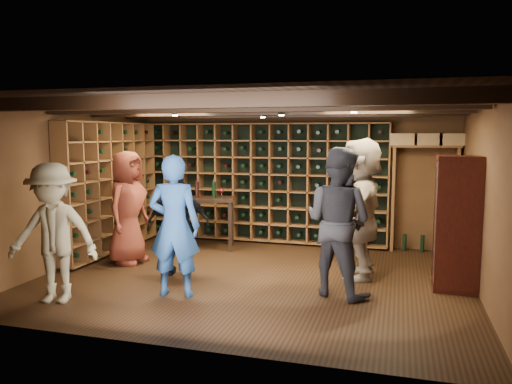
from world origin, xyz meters
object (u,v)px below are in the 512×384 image
(guest_red_floral, at_px, (128,208))
(guest_beige, at_px, (360,208))
(man_blue_shirt, at_px, (174,226))
(tasting_table, at_px, (199,204))
(display_cabinet, at_px, (456,226))
(guest_khaki, at_px, (53,233))
(guest_woman_black, at_px, (179,223))
(man_grey_suit, at_px, (338,222))

(guest_red_floral, distance_m, guest_beige, 3.62)
(man_blue_shirt, distance_m, tasting_table, 2.65)
(man_blue_shirt, distance_m, guest_red_floral, 1.90)
(guest_beige, xyz_separation_m, tasting_table, (-2.92, 1.04, -0.19))
(display_cabinet, height_order, guest_khaki, display_cabinet)
(guest_woman_black, bearing_deg, guest_red_floral, -35.75)
(guest_woman_black, bearing_deg, guest_khaki, 41.97)
(guest_khaki, bearing_deg, man_blue_shirt, 13.35)
(guest_beige, bearing_deg, man_blue_shirt, -56.07)
(tasting_table, bearing_deg, display_cabinet, -32.82)
(display_cabinet, relative_size, guest_beige, 0.87)
(guest_red_floral, relative_size, guest_khaki, 1.05)
(display_cabinet, bearing_deg, tasting_table, 162.65)
(man_blue_shirt, distance_m, guest_beige, 2.67)
(man_blue_shirt, bearing_deg, tasting_table, -83.45)
(guest_beige, bearing_deg, guest_woman_black, -76.84)
(man_blue_shirt, xyz_separation_m, guest_red_floral, (-1.41, 1.27, -0.00))
(guest_woman_black, xyz_separation_m, guest_khaki, (-0.96, -1.52, 0.09))
(guest_khaki, distance_m, tasting_table, 3.24)
(display_cabinet, xyz_separation_m, guest_red_floral, (-4.87, 0.03, 0.04))
(guest_khaki, bearing_deg, tasting_table, 67.20)
(guest_red_floral, distance_m, guest_woman_black, 1.13)
(guest_red_floral, xyz_separation_m, guest_khaki, (0.09, -1.90, -0.04))
(man_blue_shirt, xyz_separation_m, man_grey_suit, (1.99, 0.61, 0.05))
(man_blue_shirt, bearing_deg, guest_red_floral, -51.25)
(man_blue_shirt, height_order, guest_khaki, man_blue_shirt)
(guest_khaki, bearing_deg, display_cabinet, 9.28)
(display_cabinet, height_order, guest_woman_black, display_cabinet)
(guest_khaki, distance_m, guest_beige, 4.12)
(guest_red_floral, bearing_deg, man_blue_shirt, -128.86)
(guest_red_floral, bearing_deg, tasting_table, -25.31)
(man_grey_suit, bearing_deg, man_blue_shirt, 40.94)
(display_cabinet, xyz_separation_m, guest_khaki, (-4.78, -1.87, 0.00))
(display_cabinet, distance_m, guest_beige, 1.30)
(guest_red_floral, height_order, guest_beige, guest_beige)
(man_grey_suit, distance_m, guest_red_floral, 3.47)
(man_blue_shirt, bearing_deg, man_grey_suit, -172.10)
(guest_red_floral, height_order, guest_khaki, guest_red_floral)
(guest_khaki, relative_size, tasting_table, 1.28)
(guest_khaki, bearing_deg, guest_red_floral, 80.71)
(guest_woman_black, bearing_deg, tasting_table, -93.32)
(man_blue_shirt, distance_m, guest_khaki, 1.46)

